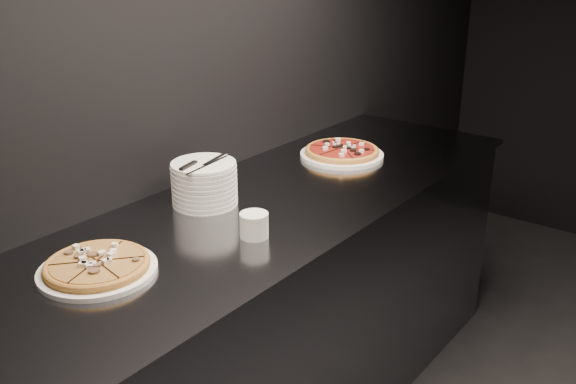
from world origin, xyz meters
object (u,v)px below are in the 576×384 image
Objects in this scene: counter at (271,316)px; ramekin at (254,224)px; pizza_tomato at (342,152)px; cutlery at (202,164)px; plate_stack at (204,183)px; pizza_mushroom at (97,266)px.

ramekin is (0.14, -0.24, 0.50)m from counter.
cutlery is (-0.09, -0.73, 0.13)m from pizza_tomato.
pizza_tomato is 4.52× the size of ramekin.
plate_stack is at bearing 104.68° from cutlery.
pizza_tomato is 0.72m from plate_stack.
plate_stack is 0.32m from ramekin.
plate_stack is (-0.12, 0.53, 0.05)m from pizza_mushroom.
pizza_tomato is 1.68× the size of cutlery.
ramekin reaches higher than pizza_tomato.
counter is 7.33× the size of pizza_mushroom.
counter is 11.12× the size of plate_stack.
ramekin is (0.30, -0.08, -0.11)m from cutlery.
pizza_mushroom is at bearing -113.47° from ramekin.
plate_stack is at bearing -138.87° from counter.
counter is at bearing 85.83° from pizza_mushroom.
pizza_mushroom is (-0.05, -0.68, 0.48)m from counter.
plate_stack is at bearing 162.13° from ramekin.
pizza_mushroom is at bearing -94.17° from counter.
pizza_tomato is at bearing 82.39° from plate_stack.
pizza_mushroom is 3.78× the size of ramekin.
ramekin reaches higher than pizza_mushroom.
pizza_mushroom is at bearing -88.98° from pizza_tomato.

